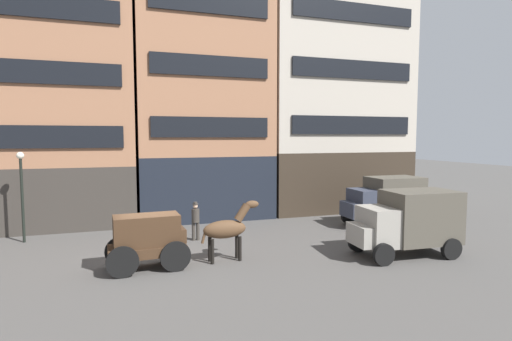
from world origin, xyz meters
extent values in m
plane|color=#4C4947|center=(0.00, 0.00, 0.00)|extent=(120.00, 120.00, 0.00)
cube|color=#38332D|center=(-3.86, 9.76, 1.63)|extent=(7.17, 6.74, 3.26)
cube|color=#9E6B4C|center=(-3.86, 9.76, 7.86)|extent=(7.17, 6.74, 9.20)
cube|color=black|center=(-3.86, 6.33, 4.79)|extent=(6.02, 0.12, 1.10)
cube|color=black|center=(-3.86, 6.33, 7.86)|extent=(6.02, 0.12, 1.10)
cube|color=black|center=(-3.86, 6.33, 10.92)|extent=(6.02, 0.12, 1.10)
cube|color=black|center=(3.71, 9.76, 1.84)|extent=(7.68, 6.74, 3.68)
cube|color=#9E6B4C|center=(3.71, 9.76, 10.24)|extent=(7.68, 6.74, 13.13)
cube|color=black|center=(3.71, 6.33, 5.32)|extent=(6.45, 0.12, 1.10)
cube|color=black|center=(3.71, 6.33, 8.60)|extent=(6.45, 0.12, 1.10)
cube|color=black|center=(3.71, 6.33, 11.88)|extent=(6.45, 0.12, 1.10)
cube|color=#33281E|center=(12.51, 9.76, 1.91)|extent=(9.62, 6.74, 3.82)
cube|color=#B7AD9E|center=(12.51, 9.76, 10.55)|extent=(9.62, 6.74, 13.47)
cube|color=black|center=(12.51, 6.33, 5.50)|extent=(8.08, 0.12, 1.10)
cube|color=black|center=(12.51, 6.33, 8.87)|extent=(8.08, 0.12, 1.10)
cube|color=black|center=(12.51, 6.33, 12.24)|extent=(8.08, 0.12, 1.10)
cube|color=#3D2819|center=(-0.19, -0.50, 0.70)|extent=(2.77, 1.45, 0.36)
cube|color=#3D2819|center=(-0.19, -0.50, 1.43)|extent=(2.35, 1.23, 1.10)
cube|color=#3D2819|center=(0.95, -0.44, 1.18)|extent=(0.46, 1.06, 0.50)
cylinder|color=black|center=(0.67, 0.26, 0.55)|extent=(1.10, 0.14, 1.10)
cylinder|color=black|center=(0.75, -1.16, 0.55)|extent=(1.10, 0.14, 1.10)
cylinder|color=black|center=(-1.13, 0.16, 0.55)|extent=(1.10, 0.14, 1.10)
cylinder|color=black|center=(-1.05, -1.26, 0.55)|extent=(1.10, 0.14, 1.10)
ellipsoid|color=#513823|center=(2.71, -0.50, 1.25)|extent=(1.73, 0.69, 0.70)
cylinder|color=#513823|center=(3.43, -0.46, 1.85)|extent=(0.68, 0.36, 0.76)
ellipsoid|color=#513823|center=(3.83, -0.44, 2.15)|extent=(0.57, 0.27, 0.30)
cylinder|color=#513823|center=(1.90, -0.55, 1.10)|extent=(0.27, 0.11, 0.65)
cylinder|color=black|center=(3.25, -0.29, 0.47)|extent=(0.14, 0.14, 0.95)
cylinder|color=black|center=(3.27, -0.65, 0.47)|extent=(0.14, 0.14, 0.95)
cylinder|color=black|center=(2.15, -0.35, 0.47)|extent=(0.14, 0.14, 0.95)
cylinder|color=black|center=(2.17, -0.71, 0.47)|extent=(0.14, 0.14, 0.95)
cube|color=#333847|center=(11.29, 2.96, 1.27)|extent=(1.43, 1.72, 1.50)
cube|color=#333847|center=(10.59, 2.97, 0.97)|extent=(0.92, 1.46, 0.80)
cube|color=#4C473D|center=(13.09, 2.93, 1.57)|extent=(2.83, 1.95, 2.10)
cube|color=silver|center=(10.84, 2.97, 1.52)|extent=(0.22, 1.36, 0.64)
cylinder|color=black|center=(10.82, 2.02, 0.42)|extent=(0.84, 0.23, 0.84)
cylinder|color=black|center=(10.86, 3.92, 0.42)|extent=(0.84, 0.23, 0.84)
cylinder|color=black|center=(13.82, 1.97, 0.42)|extent=(0.84, 0.23, 0.84)
cylinder|color=black|center=(13.86, 3.87, 0.42)|extent=(0.84, 0.23, 0.84)
cube|color=gray|center=(8.68, -2.01, 1.27)|extent=(1.50, 1.78, 1.50)
cube|color=gray|center=(7.98, -1.97, 0.97)|extent=(0.99, 1.50, 0.80)
cube|color=#4C473D|center=(10.48, -2.12, 1.57)|extent=(2.91, 2.07, 2.10)
cube|color=silver|center=(8.23, -1.98, 1.52)|extent=(0.27, 1.37, 0.64)
cylinder|color=black|center=(8.18, -2.93, 0.42)|extent=(0.85, 0.27, 0.84)
cylinder|color=black|center=(8.29, -1.04, 0.42)|extent=(0.85, 0.27, 0.84)
cylinder|color=black|center=(11.17, -3.11, 0.42)|extent=(0.85, 0.27, 0.84)
cylinder|color=black|center=(11.29, -1.22, 0.42)|extent=(0.85, 0.27, 0.84)
cylinder|color=#38332D|center=(2.09, 3.00, 0.42)|extent=(0.16, 0.16, 0.85)
cylinder|color=#38332D|center=(2.29, 3.00, 0.42)|extent=(0.16, 0.16, 0.85)
cylinder|color=#38332D|center=(2.19, 3.00, 1.16)|extent=(0.45, 0.45, 0.62)
sphere|color=tan|center=(2.19, 3.00, 1.60)|extent=(0.22, 0.22, 0.22)
cylinder|color=#38332D|center=(2.19, 3.00, 1.70)|extent=(0.28, 0.28, 0.02)
cylinder|color=#38332D|center=(2.19, 3.00, 1.75)|extent=(0.18, 0.18, 0.09)
cylinder|color=black|center=(-5.28, 5.12, 1.90)|extent=(0.12, 0.12, 3.80)
sphere|color=silver|center=(-5.28, 5.12, 3.96)|extent=(0.32, 0.32, 0.32)
camera|label=1|loc=(-1.01, -15.38, 4.79)|focal=28.38mm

